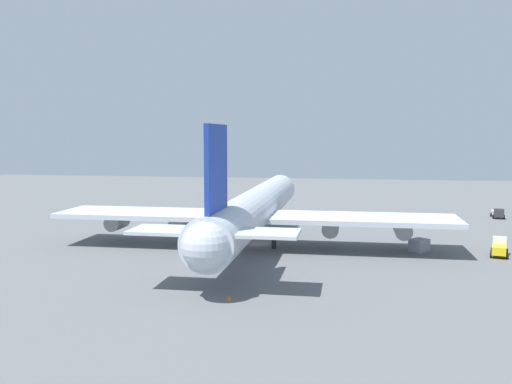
% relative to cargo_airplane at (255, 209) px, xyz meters
% --- Properties ---
extents(ground_plane, '(263.01, 263.01, 0.00)m').
position_rel_cargo_airplane_xyz_m(ground_plane, '(0.46, 0.00, -5.51)').
color(ground_plane, slate).
extents(cargo_airplane, '(65.75, 59.11, 17.87)m').
position_rel_cargo_airplane_xyz_m(cargo_airplane, '(0.00, 0.00, 0.00)').
color(cargo_airplane, silver).
rests_on(cargo_airplane, ground_plane).
extents(cargo_loader, '(4.32, 3.05, 2.54)m').
position_rel_cargo_airplane_xyz_m(cargo_loader, '(-2.65, -34.72, -4.33)').
color(cargo_loader, silver).
rests_on(cargo_loader, ground_plane).
extents(maintenance_van, '(4.97, 2.57, 2.04)m').
position_rel_cargo_airplane_xyz_m(maintenance_van, '(35.10, -43.79, -4.52)').
color(maintenance_van, '#333338').
rests_on(maintenance_van, ground_plane).
extents(cargo_container_fore, '(3.24, 3.20, 1.82)m').
position_rel_cargo_airplane_xyz_m(cargo_container_fore, '(-1.19, -24.16, -4.60)').
color(cargo_container_fore, '#999EA8').
rests_on(cargo_container_fore, ground_plane).
extents(safety_cone_nose, '(0.59, 0.59, 0.84)m').
position_rel_cargo_airplane_xyz_m(safety_cone_nose, '(30.05, 2.72, -5.09)').
color(safety_cone_nose, orange).
rests_on(safety_cone_nose, ground_plane).
extents(safety_cone_tail, '(0.41, 0.41, 0.58)m').
position_rel_cargo_airplane_xyz_m(safety_cone_tail, '(-29.13, -2.29, -5.22)').
color(safety_cone_tail, orange).
rests_on(safety_cone_tail, ground_plane).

